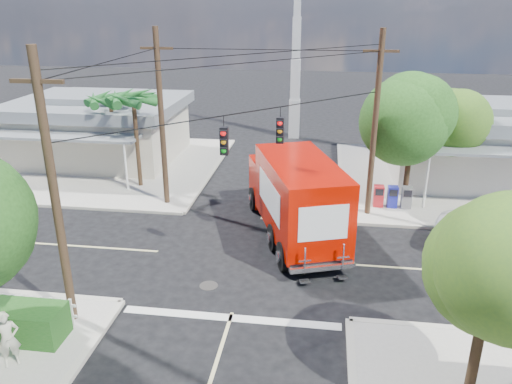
# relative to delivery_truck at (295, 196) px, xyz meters

# --- Properties ---
(ground) EXTENTS (120.00, 120.00, 0.00)m
(ground) POSITION_rel_delivery_truck_xyz_m (-1.70, -2.43, -1.92)
(ground) COLOR black
(ground) RESTS_ON ground
(sidewalk_ne) EXTENTS (14.12, 14.12, 0.14)m
(sidewalk_ne) POSITION_rel_delivery_truck_xyz_m (9.18, 8.45, -1.85)
(sidewalk_ne) COLOR #A8A398
(sidewalk_ne) RESTS_ON ground
(sidewalk_nw) EXTENTS (14.12, 14.12, 0.14)m
(sidewalk_nw) POSITION_rel_delivery_truck_xyz_m (-12.58, 8.45, -1.85)
(sidewalk_nw) COLOR #A8A398
(sidewalk_nw) RESTS_ON ground
(road_markings) EXTENTS (32.00, 32.00, 0.01)m
(road_markings) POSITION_rel_delivery_truck_xyz_m (-1.70, -3.90, -1.91)
(road_markings) COLOR beige
(road_markings) RESTS_ON ground
(building_ne) EXTENTS (11.80, 10.20, 4.50)m
(building_ne) POSITION_rel_delivery_truck_xyz_m (10.80, 9.54, 0.40)
(building_ne) COLOR silver
(building_ne) RESTS_ON sidewalk_ne
(building_nw) EXTENTS (10.80, 10.20, 4.30)m
(building_nw) POSITION_rel_delivery_truck_xyz_m (-13.70, 10.04, 0.30)
(building_nw) COLOR beige
(building_nw) RESTS_ON sidewalk_nw
(radio_tower) EXTENTS (0.80, 0.80, 17.00)m
(radio_tower) POSITION_rel_delivery_truck_xyz_m (-1.20, 17.57, 3.72)
(radio_tower) COLOR silver
(radio_tower) RESTS_ON ground
(tree_ne_front) EXTENTS (4.21, 4.14, 6.66)m
(tree_ne_front) POSITION_rel_delivery_truck_xyz_m (5.51, 4.33, 2.85)
(tree_ne_front) COLOR #422D1C
(tree_ne_front) RESTS_ON sidewalk_ne
(tree_ne_back) EXTENTS (3.77, 3.66, 5.82)m
(tree_ne_back) POSITION_rel_delivery_truck_xyz_m (8.11, 6.53, 2.27)
(tree_ne_back) COLOR #422D1C
(tree_ne_back) RESTS_ON sidewalk_ne
(tree_se) EXTENTS (3.67, 3.54, 5.62)m
(tree_se) POSITION_rel_delivery_truck_xyz_m (5.31, -9.67, 2.12)
(tree_se) COLOR #422D1C
(tree_se) RESTS_ON sidewalk_se
(palm_nw_front) EXTENTS (3.01, 3.08, 5.59)m
(palm_nw_front) POSITION_rel_delivery_truck_xyz_m (-9.20, 5.07, 3.12)
(palm_nw_front) COLOR #422D1C
(palm_nw_front) RESTS_ON sidewalk_nw
(palm_nw_back) EXTENTS (3.01, 3.08, 5.19)m
(palm_nw_back) POSITION_rel_delivery_truck_xyz_m (-11.20, 6.57, 2.75)
(palm_nw_back) COLOR #422D1C
(palm_nw_back) RESTS_ON sidewalk_nw
(utility_poles) EXTENTS (12.00, 10.68, 9.00)m
(utility_poles) POSITION_rel_delivery_truck_xyz_m (-3.29, -0.82, 2.75)
(utility_poles) COLOR #473321
(utility_poles) RESTS_ON ground
(vending_boxes) EXTENTS (1.90, 0.50, 1.10)m
(vending_boxes) POSITION_rel_delivery_truck_xyz_m (4.80, 3.77, -1.23)
(vending_boxes) COLOR red
(vending_boxes) RESTS_ON sidewalk_ne
(delivery_truck) EXTENTS (5.26, 9.08, 3.78)m
(delivery_truck) POSITION_rel_delivery_truck_xyz_m (0.00, 0.00, 0.00)
(delivery_truck) COLOR black
(delivery_truck) RESTS_ON ground
(pedestrian) EXTENTS (0.77, 0.73, 1.76)m
(pedestrian) POSITION_rel_delivery_truck_xyz_m (-7.57, -10.04, -0.90)
(pedestrian) COLOR beige
(pedestrian) RESTS_ON sidewalk_sw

